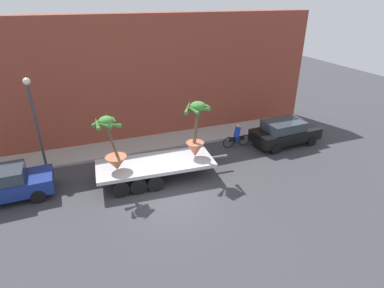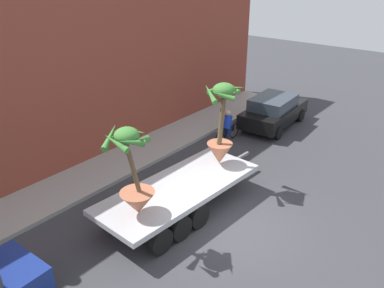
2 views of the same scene
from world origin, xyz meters
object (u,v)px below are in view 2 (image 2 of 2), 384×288
object	(u,v)px
potted_palm_rear	(134,181)
cyclist	(228,128)
parked_car	(274,111)
flatbed_trailer	(174,194)
potted_palm_middle	(221,128)

from	to	relation	value
potted_palm_rear	cyclist	bearing A→B (deg)	14.76
cyclist	parked_car	xyz separation A→B (m)	(2.95, -0.75, 0.16)
flatbed_trailer	parked_car	size ratio (longest dim) A/B	1.57
potted_palm_middle	flatbed_trailer	bearing A→B (deg)	177.18
potted_palm_middle	cyclist	world-z (taller)	potted_palm_middle
potted_palm_middle	parked_car	size ratio (longest dim) A/B	0.68
parked_car	potted_palm_middle	bearing A→B (deg)	-168.58
potted_palm_middle	cyclist	size ratio (longest dim) A/B	1.61
flatbed_trailer	cyclist	distance (m)	6.24
flatbed_trailer	parked_car	bearing A→B (deg)	7.61
flatbed_trailer	cyclist	world-z (taller)	cyclist
flatbed_trailer	parked_car	world-z (taller)	parked_car
flatbed_trailer	cyclist	bearing A→B (deg)	18.07
potted_palm_rear	parked_car	size ratio (longest dim) A/B	0.63
potted_palm_rear	parked_car	bearing A→B (deg)	6.82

